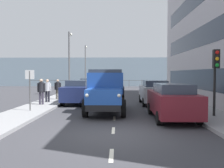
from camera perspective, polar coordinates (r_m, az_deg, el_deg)
The scene contains 18 objects.
ground_plane at distance 20.05m, azimuth 0.86°, elevation -3.87°, with size 80.00×80.00×0.00m, color #38383D.
sidewalk_left at distance 20.58m, azimuth 14.54°, elevation -3.58°, with size 2.24×39.81×0.15m, color gray.
sidewalk_right at distance 20.66m, azimuth -12.77°, elevation -3.53°, with size 2.24×39.81×0.15m, color gray.
road_centreline_markings at distance 18.93m, azimuth 0.83°, elevation -4.23°, with size 0.12×34.79×0.01m.
sea_horizon at distance 42.83m, azimuth 1.12°, elevation 2.83°, with size 80.00×0.80×5.00m, color gray.
seawall_railing at distance 39.25m, azimuth 1.10°, elevation 0.55°, with size 28.08×0.08×1.20m.
truck_vintage_blue at distance 13.61m, azimuth -1.51°, elevation -1.88°, with size 2.17×5.64×2.43m.
car_maroon_kerbside_near at distance 12.16m, azimuth 13.81°, elevation -3.79°, with size 1.91×4.51×1.72m.
car_silver_kerbside_1 at distance 17.73m, azimuth 9.84°, elevation -1.83°, with size 1.92×3.97×1.72m.
car_navy_oppositeside_0 at distance 18.29m, azimuth -7.96°, elevation -1.68°, with size 1.84×4.66×1.72m.
car_grey_oppositeside_1 at distance 25.15m, azimuth -5.41°, elevation -0.55°, with size 1.89×4.45×1.72m.
pedestrian_in_dark_coat at distance 16.91m, azimuth -16.16°, elevation -1.23°, with size 0.53×0.34×1.70m.
pedestrian_couple_b at distance 18.25m, azimuth -14.81°, elevation -1.07°, with size 0.53×0.34×1.64m.
pedestrian_couple_a at distance 20.04m, azimuth -12.52°, elevation -0.84°, with size 0.53×0.34×1.59m.
traffic_light_near at distance 12.73m, azimuth 23.01°, elevation 3.46°, with size 0.28×0.41×3.20m.
lamp_post_promenade at distance 24.98m, azimuth -9.87°, elevation 6.23°, with size 0.32×1.14×6.22m.
lamp_post_far at distance 37.20m, azimuth -6.18°, elevation 5.05°, with size 0.32×1.14×6.29m.
street_sign at distance 14.30m, azimuth -18.60°, elevation 0.23°, with size 0.50×0.07×2.25m.
Camera 1 is at (-0.17, 8.86, 2.20)m, focal length 39.24 mm.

